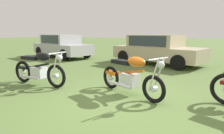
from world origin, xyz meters
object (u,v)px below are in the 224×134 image
at_px(motorcycle_orange, 130,76).
at_px(car_beige, 157,48).
at_px(car_silver, 61,45).
at_px(motorcycle_black, 39,69).

height_order(motorcycle_orange, car_beige, car_beige).
relative_size(motorcycle_orange, car_beige, 0.40).
distance_m(motorcycle_orange, car_silver, 8.36).
bearing_deg(motorcycle_orange, motorcycle_black, -149.54).
relative_size(motorcycle_black, car_beige, 0.43).
xyz_separation_m(motorcycle_black, motorcycle_orange, (2.73, 0.15, -0.00)).
bearing_deg(motorcycle_black, car_silver, 126.81).
bearing_deg(motorcycle_black, motorcycle_orange, 8.17).
xyz_separation_m(motorcycle_orange, car_beige, (-0.23, 5.16, 0.31)).
xyz_separation_m(car_silver, car_beige, (6.03, -0.37, 0.00)).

